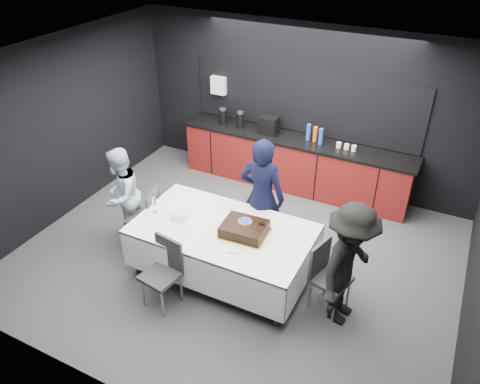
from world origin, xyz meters
The scene contains 18 objects.
ground centered at (0.00, 0.00, 0.00)m, with size 6.00×6.00×0.00m, color #424247.
room_shell centered at (0.00, 0.00, 1.86)m, with size 6.04×5.04×2.82m.
kitchenette centered at (-0.02, 2.22, 0.54)m, with size 4.10×0.64×2.05m.
party_table centered at (0.00, -0.40, 0.64)m, with size 2.32×1.32×0.78m.
cake_assembly centered at (0.30, -0.38, 0.85)m, with size 0.63×0.53×0.18m.
plate_stack centered at (-0.62, -0.45, 0.83)m, with size 0.24×0.24×0.10m, color white.
loose_plate_near centered at (-0.45, -0.65, 0.78)m, with size 0.19×0.19×0.01m, color white.
loose_plate_right_a centered at (0.72, -0.17, 0.78)m, with size 0.22×0.22×0.01m, color white.
loose_plate_right_b centered at (0.80, -0.75, 0.78)m, with size 0.18×0.18×0.01m, color white.
loose_plate_far centered at (0.04, -0.06, 0.78)m, with size 0.21×0.21×0.01m, color white.
fork_pile centered at (0.34, -0.76, 0.79)m, with size 0.15×0.09×0.02m, color white.
champagne_flute centered at (-1.00, -0.49, 0.94)m, with size 0.06×0.06×0.22m.
chair_left centered at (-1.30, -0.30, 0.53)m, with size 0.50×0.50×0.92m.
chair_right centered at (1.40, -0.33, 0.53)m, with size 0.51×0.51×0.92m.
chair_near centered at (-0.42, -1.15, 0.53)m, with size 0.48×0.48×0.92m.
person_center centered at (0.22, 0.34, 0.89)m, with size 0.65×0.43×1.78m, color black.
person_left centered at (-1.73, -0.31, 0.73)m, with size 0.71×0.56×1.47m, color silver.
person_right centered at (1.67, -0.43, 0.82)m, with size 1.06×0.61×1.64m, color black.
Camera 1 is at (2.39, -4.65, 4.41)m, focal length 35.00 mm.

